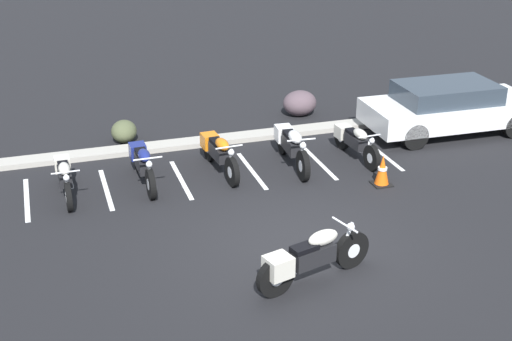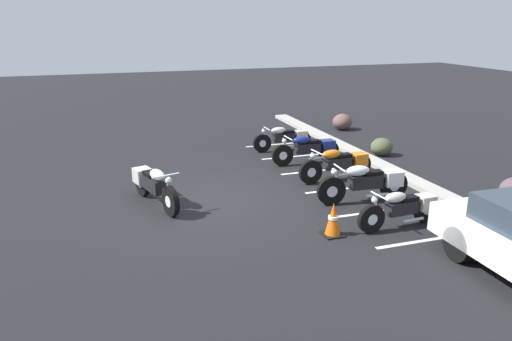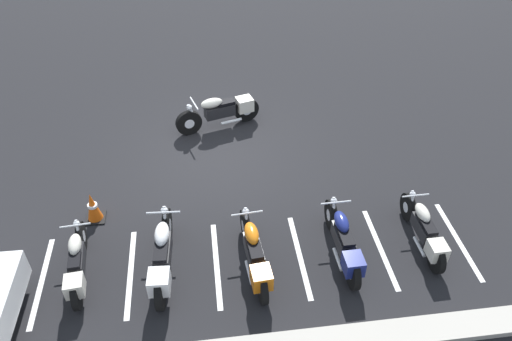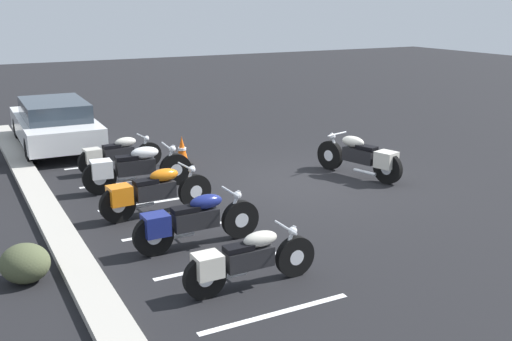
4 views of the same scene
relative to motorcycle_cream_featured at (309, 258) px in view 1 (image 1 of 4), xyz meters
name	(u,v)px [view 1 (image 1 of 4)]	position (x,y,z in m)	size (l,w,h in m)	color
ground	(296,245)	(0.23, 1.23, -0.47)	(60.00, 60.00, 0.00)	black
motorcycle_cream_featured	(309,258)	(0.00, 0.00, 0.00)	(2.19, 0.90, 0.88)	black
parked_bike_0	(65,176)	(-3.55, 4.67, -0.06)	(0.55, 1.97, 0.77)	black
parked_bike_1	(143,163)	(-1.92, 4.77, -0.03)	(0.59, 2.12, 0.83)	black
parked_bike_2	(219,152)	(-0.22, 4.87, -0.02)	(0.60, 2.14, 0.84)	black
parked_bike_3	(291,145)	(1.43, 4.72, 0.00)	(0.63, 2.25, 0.89)	black
parked_bike_4	(355,141)	(2.96, 4.65, -0.06)	(0.55, 1.96, 0.77)	black
car_white	(449,107)	(5.91, 5.46, 0.21)	(4.34, 1.89, 1.29)	black
concrete_curb	(219,140)	(0.23, 6.55, -0.41)	(18.00, 0.50, 0.12)	#A8A399
landscape_rock_0	(378,107)	(4.89, 7.26, -0.26)	(0.49, 0.51, 0.41)	#5B4F4B
landscape_rock_1	(300,103)	(2.82, 7.82, -0.13)	(0.93, 0.82, 0.68)	#524249
landscape_rock_2	(124,131)	(-1.98, 7.25, -0.19)	(0.61, 0.68, 0.56)	#4A5135
traffic_cone	(382,171)	(2.89, 3.09, -0.15)	(0.40, 0.40, 0.68)	black
stall_line_0	(27,199)	(-4.35, 4.64, -0.47)	(0.10, 2.10, 0.00)	white
stall_line_1	(106,189)	(-2.74, 4.64, -0.47)	(0.10, 2.10, 0.00)	white
stall_line_2	(181,180)	(-1.13, 4.64, -0.47)	(0.10, 2.10, 0.00)	white
stall_line_3	(252,171)	(0.47, 4.64, -0.47)	(0.10, 2.10, 0.00)	white
stall_line_4	(319,162)	(2.08, 4.64, -0.47)	(0.10, 2.10, 0.00)	white
stall_line_5	(382,154)	(3.69, 4.64, -0.47)	(0.10, 2.10, 0.00)	white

